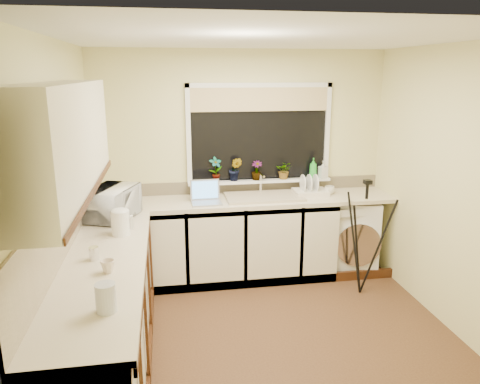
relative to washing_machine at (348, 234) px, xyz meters
name	(u,v)px	position (x,y,z in m)	size (l,w,h in m)	color
floor	(270,335)	(-1.20, -1.24, -0.42)	(3.20, 3.20, 0.00)	brown
ceiling	(275,38)	(-1.20, -1.24, 2.03)	(3.20, 3.20, 0.00)	white
wall_back	(241,163)	(-1.20, 0.26, 0.81)	(3.20, 3.20, 0.00)	beige
wall_front	(343,282)	(-1.20, -2.74, 0.81)	(3.20, 3.20, 0.00)	beige
wall_left	(62,209)	(-2.80, -1.24, 0.81)	(3.00, 3.00, 0.00)	beige
wall_right	(455,191)	(0.40, -1.24, 0.81)	(3.00, 3.00, 0.00)	beige
base_cabinet_back	(216,242)	(-1.52, -0.04, 0.01)	(2.55, 0.60, 0.86)	silver
base_cabinet_left	(107,322)	(-2.50, -1.54, 0.01)	(0.54, 2.40, 0.86)	silver
worktop_back	(246,200)	(-1.20, -0.04, 0.46)	(3.20, 0.60, 0.04)	beige
worktop_left	(103,265)	(-2.50, -1.54, 0.46)	(0.60, 2.40, 0.04)	beige
upper_cabinet	(65,140)	(-2.64, -1.69, 1.38)	(0.28, 1.90, 0.70)	silver
splashback_left	(57,235)	(-2.79, -1.54, 0.71)	(0.02, 2.40, 0.45)	beige
splashback_back	(241,186)	(-1.20, 0.25, 0.55)	(3.20, 0.02, 0.14)	beige
window_glass	(259,134)	(-1.00, 0.24, 1.13)	(1.50, 0.02, 1.00)	black
window_blind	(260,99)	(-1.00, 0.22, 1.51)	(1.50, 0.02, 0.25)	tan
windowsill	(260,181)	(-1.00, 0.19, 0.62)	(1.60, 0.14, 0.03)	white
sink	(264,197)	(-1.00, -0.04, 0.50)	(0.82, 0.46, 0.03)	tan
faucet	(261,183)	(-1.00, 0.14, 0.60)	(0.03, 0.03, 0.24)	silver
washing_machine	(348,234)	(0.00, 0.00, 0.00)	(0.59, 0.57, 0.83)	white
laptop	(206,197)	(-1.63, -0.11, 0.55)	(0.31, 0.26, 0.23)	#9B9BA2
kettle	(121,223)	(-2.41, -0.96, 0.58)	(0.15, 0.15, 0.20)	white
dish_rack	(310,192)	(-0.46, 0.01, 0.51)	(0.36, 0.27, 0.05)	silver
tripod	(364,238)	(-0.10, -0.61, 0.18)	(0.59, 0.59, 1.20)	black
glass_jug	(106,298)	(-2.39, -2.25, 0.57)	(0.12, 0.12, 0.17)	#B9BCC5
steel_jar	(94,253)	(-2.56, -1.47, 0.53)	(0.07, 0.07, 0.10)	silver
microwave	(112,203)	(-2.52, -0.50, 0.63)	(0.52, 0.35, 0.29)	white
plant_a	(216,169)	(-1.49, 0.19, 0.77)	(0.14, 0.10, 0.27)	#999999
plant_b	(235,169)	(-1.28, 0.17, 0.76)	(0.14, 0.11, 0.26)	#999999
plant_c	(257,170)	(-1.04, 0.18, 0.74)	(0.12, 0.12, 0.21)	#999999
plant_d	(284,170)	(-0.72, 0.17, 0.73)	(0.18, 0.15, 0.20)	#999999
soap_bottle_green	(313,168)	(-0.39, 0.17, 0.75)	(0.09, 0.09, 0.23)	green
soap_bottle_clear	(323,169)	(-0.27, 0.16, 0.73)	(0.09, 0.09, 0.19)	#999999
cup_back	(329,190)	(-0.25, 0.00, 0.53)	(0.11, 0.11, 0.09)	silver
cup_left	(108,266)	(-2.44, -1.71, 0.53)	(0.09, 0.09, 0.09)	beige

